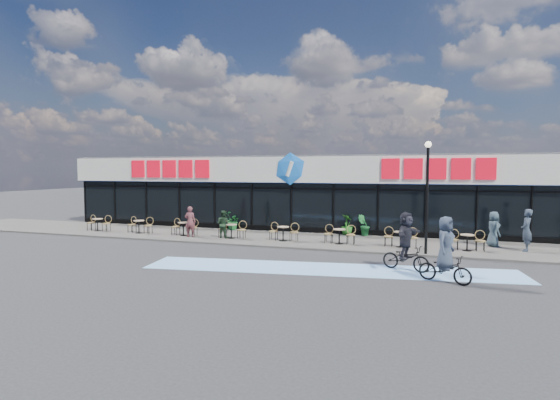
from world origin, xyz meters
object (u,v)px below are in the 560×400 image
object	(u,v)px
patron_left	(190,222)
pedestrian_a	(526,230)
cyclist_a	(445,257)
bistro_set_0	(99,223)
pedestrian_b	(494,229)
cyclist_b	(406,245)
potted_plant_mid	(347,225)
potted_plant_right	(364,225)
patron_right	(223,224)
lamp_post	(427,187)
potted_plant_left	(232,221)

from	to	relation	value
patron_left	pedestrian_a	size ratio (longest dim) A/B	0.88
patron_left	cyclist_a	size ratio (longest dim) A/B	0.75
bistro_set_0	pedestrian_b	size ratio (longest dim) A/B	0.92
pedestrian_b	cyclist_b	xyz separation A→B (m)	(-3.78, -5.95, 0.02)
potted_plant_mid	cyclist_a	world-z (taller)	cyclist_a
potted_plant_right	patron_right	world-z (taller)	patron_right
lamp_post	pedestrian_b	bearing A→B (deg)	43.15
patron_left	cyclist_a	xyz separation A→B (m)	(12.74, -5.55, -0.07)
pedestrian_b	potted_plant_mid	bearing A→B (deg)	54.97
potted_plant_left	potted_plant_mid	world-z (taller)	potted_plant_mid
cyclist_a	pedestrian_b	bearing A→B (deg)	71.46
patron_right	pedestrian_a	distance (m)	14.58
potted_plant_mid	patron_right	xyz separation A→B (m)	(-6.12, -3.14, 0.17)
potted_plant_left	potted_plant_right	xyz separation A→B (m)	(7.92, 0.11, 0.04)
potted_plant_left	potted_plant_right	distance (m)	7.92
bistro_set_0	pedestrian_a	xyz separation A→B (m)	(22.85, 0.55, 0.50)
potted_plant_mid	pedestrian_a	bearing A→B (deg)	-15.91
bistro_set_0	pedestrian_b	distance (m)	21.69
lamp_post	patron_left	size ratio (longest dim) A/B	2.92
potted_plant_mid	cyclist_a	distance (m)	10.10
cyclist_b	pedestrian_b	bearing A→B (deg)	57.59
cyclist_b	pedestrian_a	bearing A→B (deg)	45.52
potted_plant_left	pedestrian_a	world-z (taller)	pedestrian_a
lamp_post	potted_plant_right	bearing A→B (deg)	126.33
pedestrian_a	cyclist_b	distance (m)	7.12
lamp_post	cyclist_a	world-z (taller)	lamp_post
potted_plant_left	pedestrian_b	distance (m)	14.30
patron_left	cyclist_b	size ratio (longest dim) A/B	0.76
lamp_post	potted_plant_left	xyz separation A→B (m)	(-11.17, 4.31, -2.37)
pedestrian_b	pedestrian_a	bearing A→B (deg)	-148.76
lamp_post	cyclist_a	size ratio (longest dim) A/B	2.20
potted_plant_right	cyclist_a	distance (m)	9.72
pedestrian_a	cyclist_a	bearing A→B (deg)	-18.76
lamp_post	potted_plant_mid	bearing A→B (deg)	133.57
lamp_post	patron_left	xyz separation A→B (m)	(-12.16, 1.03, -2.08)
patron_left	bistro_set_0	bearing A→B (deg)	-12.04
potted_plant_left	potted_plant_right	world-z (taller)	potted_plant_right
patron_right	cyclist_b	bearing A→B (deg)	163.23
bistro_set_0	potted_plant_right	world-z (taller)	potted_plant_right
patron_right	cyclist_b	size ratio (longest dim) A/B	0.68
potted_plant_right	potted_plant_mid	bearing A→B (deg)	-178.32
potted_plant_left	cyclist_b	bearing A→B (deg)	-35.30
bistro_set_0	potted_plant_mid	xyz separation A→B (m)	(14.41, 2.96, 0.12)
potted_plant_mid	pedestrian_a	xyz separation A→B (m)	(8.44, -2.41, 0.38)
pedestrian_b	cyclist_b	distance (m)	7.04
potted_plant_right	patron_left	world-z (taller)	patron_left
potted_plant_mid	potted_plant_right	bearing A→B (deg)	1.68
potted_plant_right	patron_right	distance (m)	7.73
bistro_set_0	patron_right	distance (m)	8.30
lamp_post	cyclist_b	bearing A→B (deg)	-103.23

